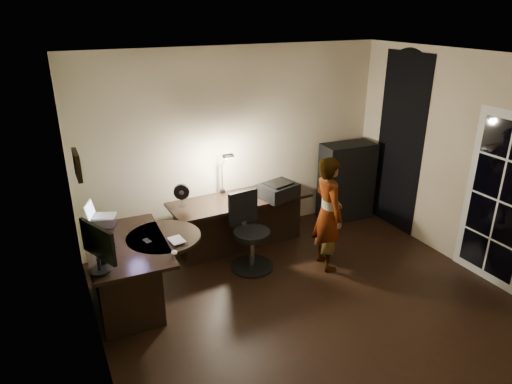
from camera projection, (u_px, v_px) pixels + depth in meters
name	position (u px, v px, depth m)	size (l,w,h in m)	color
floor	(307.00, 301.00, 5.29)	(4.50, 4.00, 0.01)	black
ceiling	(319.00, 59.00, 4.27)	(4.50, 4.00, 0.01)	silver
wall_back	(236.00, 144.00, 6.45)	(4.50, 0.01, 2.70)	beige
wall_front	(472.00, 293.00, 3.11)	(4.50, 0.01, 2.70)	beige
wall_left	(87.00, 237.00, 3.86)	(0.01, 4.00, 2.70)	beige
wall_right	(466.00, 163.00, 5.69)	(0.01, 4.00, 2.70)	beige
green_wall_overlay	(89.00, 237.00, 3.87)	(0.00, 4.00, 2.70)	#435828
arched_doorway	(400.00, 144.00, 6.66)	(0.01, 0.90, 2.60)	black
french_door	(498.00, 201.00, 5.34)	(0.02, 0.92, 2.10)	white
framed_picture	(77.00, 165.00, 4.06)	(0.04, 0.30, 0.25)	black
desk_left	(130.00, 275.00, 5.08)	(0.83, 1.35, 0.78)	black
desk_right	(240.00, 222.00, 6.37)	(1.94, 0.68, 0.73)	black
cabinet	(346.00, 181.00, 7.16)	(0.82, 0.41, 1.22)	black
laptop_stand	(104.00, 221.00, 5.31)	(0.25, 0.21, 0.11)	silver
laptop	(102.00, 209.00, 5.25)	(0.29, 0.27, 0.20)	silver
monitor	(97.00, 255.00, 4.34)	(0.11, 0.53, 0.35)	black
mouse	(174.00, 252.00, 4.70)	(0.06, 0.09, 0.03)	silver
phone	(147.00, 241.00, 4.96)	(0.06, 0.12, 0.01)	black
pen	(116.00, 245.00, 4.87)	(0.01, 0.13, 0.01)	black
speaker	(103.00, 257.00, 4.48)	(0.06, 0.06, 0.17)	black
notepad	(177.00, 240.00, 4.97)	(0.14, 0.20, 0.01)	silver
desk_fan	(182.00, 196.00, 5.94)	(0.21, 0.11, 0.32)	black
headphones	(274.00, 197.00, 6.20)	(0.19, 0.08, 0.09)	#273498
printer	(278.00, 190.00, 6.24)	(0.50, 0.39, 0.22)	black
desk_lamp	(222.00, 171.00, 6.29)	(0.17, 0.31, 0.68)	black
office_chair	(252.00, 233.00, 5.77)	(0.56, 0.56, 1.00)	black
person	(328.00, 214.00, 5.73)	(0.53, 0.36, 1.49)	#D8A88C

